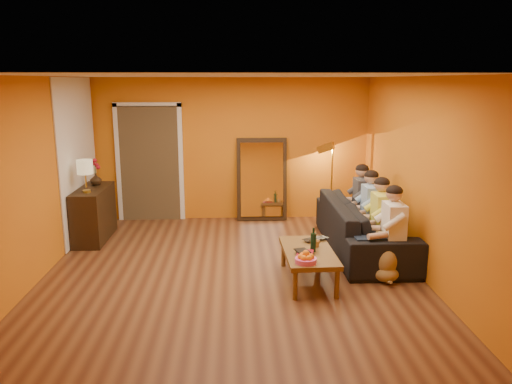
{
  "coord_description": "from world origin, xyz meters",
  "views": [
    {
      "loc": [
        0.05,
        -6.37,
        2.55
      ],
      "look_at": [
        0.35,
        0.5,
        1.0
      ],
      "focal_mm": 35.0,
      "sensor_mm": 36.0,
      "label": 1
    }
  ],
  "objects_px": {
    "person_mid_left": "(381,220)",
    "person_far_right": "(362,201)",
    "table_lamp": "(85,176)",
    "laptop": "(318,240)",
    "coffee_table": "(308,266)",
    "floor_lamp": "(332,184)",
    "tumbler": "(316,244)",
    "vase": "(96,179)",
    "sideboard": "(94,214)",
    "person_mid_right": "(371,210)",
    "dog": "(385,256)",
    "mirror_frame": "(262,179)",
    "sofa": "(363,226)",
    "person_far_left": "(393,231)",
    "wine_bottle": "(313,240)"
  },
  "relations": [
    {
      "from": "person_mid_left",
      "to": "person_far_right",
      "type": "relative_size",
      "value": 1.0
    },
    {
      "from": "coffee_table",
      "to": "dog",
      "type": "distance_m",
      "value": 1.01
    },
    {
      "from": "person_far_left",
      "to": "sideboard",
      "type": "bearing_deg",
      "value": 158.42
    },
    {
      "from": "sofa",
      "to": "floor_lamp",
      "type": "relative_size",
      "value": 1.81
    },
    {
      "from": "sofa",
      "to": "coffee_table",
      "type": "relative_size",
      "value": 2.13
    },
    {
      "from": "vase",
      "to": "sofa",
      "type": "bearing_deg",
      "value": -12.99
    },
    {
      "from": "sideboard",
      "to": "table_lamp",
      "type": "xyz_separation_m",
      "value": [
        0.0,
        -0.3,
        0.68
      ]
    },
    {
      "from": "mirror_frame",
      "to": "floor_lamp",
      "type": "height_order",
      "value": "mirror_frame"
    },
    {
      "from": "mirror_frame",
      "to": "vase",
      "type": "height_order",
      "value": "mirror_frame"
    },
    {
      "from": "person_mid_left",
      "to": "person_mid_right",
      "type": "distance_m",
      "value": 0.55
    },
    {
      "from": "person_mid_left",
      "to": "sofa",
      "type": "bearing_deg",
      "value": 106.11
    },
    {
      "from": "sofa",
      "to": "person_mid_left",
      "type": "relative_size",
      "value": 2.13
    },
    {
      "from": "sofa",
      "to": "vase",
      "type": "bearing_deg",
      "value": 77.01
    },
    {
      "from": "person_mid_right",
      "to": "wine_bottle",
      "type": "height_order",
      "value": "person_mid_right"
    },
    {
      "from": "sideboard",
      "to": "mirror_frame",
      "type": "bearing_deg",
      "value": 21.16
    },
    {
      "from": "person_far_right",
      "to": "coffee_table",
      "type": "bearing_deg",
      "value": -122.17
    },
    {
      "from": "person_far_left",
      "to": "wine_bottle",
      "type": "bearing_deg",
      "value": -168.74
    },
    {
      "from": "sideboard",
      "to": "person_far_left",
      "type": "relative_size",
      "value": 0.97
    },
    {
      "from": "coffee_table",
      "to": "person_far_left",
      "type": "height_order",
      "value": "person_far_left"
    },
    {
      "from": "coffee_table",
      "to": "floor_lamp",
      "type": "xyz_separation_m",
      "value": [
        0.8,
        2.67,
        0.51
      ]
    },
    {
      "from": "coffee_table",
      "to": "person_far_right",
      "type": "relative_size",
      "value": 1.0
    },
    {
      "from": "person_mid_left",
      "to": "person_far_right",
      "type": "height_order",
      "value": "same"
    },
    {
      "from": "sideboard",
      "to": "coffee_table",
      "type": "xyz_separation_m",
      "value": [
        3.23,
        -1.9,
        -0.21
      ]
    },
    {
      "from": "sofa",
      "to": "person_mid_left",
      "type": "height_order",
      "value": "person_mid_left"
    },
    {
      "from": "sofa",
      "to": "dog",
      "type": "relative_size",
      "value": 4.07
    },
    {
      "from": "floor_lamp",
      "to": "person_far_right",
      "type": "height_order",
      "value": "floor_lamp"
    },
    {
      "from": "coffee_table",
      "to": "floor_lamp",
      "type": "relative_size",
      "value": 0.85
    },
    {
      "from": "sideboard",
      "to": "person_mid_right",
      "type": "bearing_deg",
      "value": -8.18
    },
    {
      "from": "coffee_table",
      "to": "person_mid_right",
      "type": "distance_m",
      "value": 1.75
    },
    {
      "from": "mirror_frame",
      "to": "sofa",
      "type": "distance_m",
      "value": 2.35
    },
    {
      "from": "person_mid_right",
      "to": "tumbler",
      "type": "xyz_separation_m",
      "value": [
        -1.02,
        -1.15,
        -0.15
      ]
    },
    {
      "from": "sideboard",
      "to": "vase",
      "type": "xyz_separation_m",
      "value": [
        0.0,
        0.25,
        0.52
      ]
    },
    {
      "from": "dog",
      "to": "sideboard",
      "type": "bearing_deg",
      "value": 142.23
    },
    {
      "from": "person_far_left",
      "to": "person_mid_right",
      "type": "xyz_separation_m",
      "value": [
        0.0,
        1.1,
        0.0
      ]
    },
    {
      "from": "person_mid_right",
      "to": "wine_bottle",
      "type": "xyz_separation_m",
      "value": [
        -1.09,
        -1.32,
        -0.03
      ]
    },
    {
      "from": "mirror_frame",
      "to": "sofa",
      "type": "height_order",
      "value": "mirror_frame"
    },
    {
      "from": "sofa",
      "to": "person_far_left",
      "type": "height_order",
      "value": "person_far_left"
    },
    {
      "from": "coffee_table",
      "to": "vase",
      "type": "bearing_deg",
      "value": 144.76
    },
    {
      "from": "tumbler",
      "to": "vase",
      "type": "distance_m",
      "value": 3.94
    },
    {
      "from": "person_far_right",
      "to": "tumbler",
      "type": "bearing_deg",
      "value": -121.08
    },
    {
      "from": "table_lamp",
      "to": "person_mid_left",
      "type": "distance_m",
      "value": 4.48
    },
    {
      "from": "person_far_left",
      "to": "person_far_right",
      "type": "height_order",
      "value": "same"
    },
    {
      "from": "mirror_frame",
      "to": "table_lamp",
      "type": "relative_size",
      "value": 2.98
    },
    {
      "from": "table_lamp",
      "to": "person_mid_right",
      "type": "bearing_deg",
      "value": -4.3
    },
    {
      "from": "mirror_frame",
      "to": "person_mid_left",
      "type": "height_order",
      "value": "mirror_frame"
    },
    {
      "from": "person_far_left",
      "to": "sofa",
      "type": "bearing_deg",
      "value": 97.41
    },
    {
      "from": "mirror_frame",
      "to": "person_mid_right",
      "type": "height_order",
      "value": "mirror_frame"
    },
    {
      "from": "sideboard",
      "to": "dog",
      "type": "distance_m",
      "value": 4.63
    },
    {
      "from": "table_lamp",
      "to": "laptop",
      "type": "relative_size",
      "value": 1.39
    },
    {
      "from": "sofa",
      "to": "coffee_table",
      "type": "height_order",
      "value": "sofa"
    }
  ]
}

